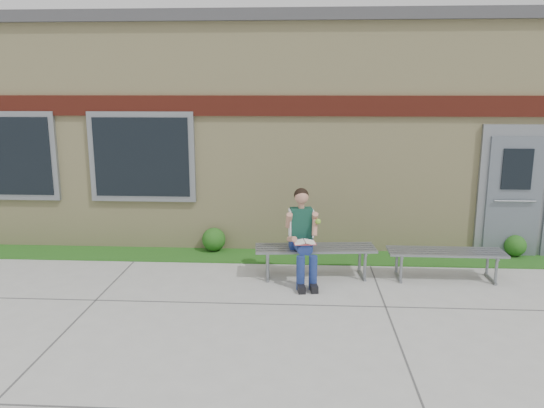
{
  "coord_description": "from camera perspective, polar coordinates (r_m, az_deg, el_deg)",
  "views": [
    {
      "loc": [
        -0.14,
        -6.27,
        2.87
      ],
      "look_at": [
        -0.61,
        1.7,
        1.15
      ],
      "focal_mm": 35.0,
      "sensor_mm": 36.0,
      "label": 1
    }
  ],
  "objects": [
    {
      "name": "shrub_east",
      "position": [
        10.21,
        24.69,
        -4.09
      ],
      "size": [
        0.37,
        0.37,
        0.37
      ],
      "primitive_type": "sphere",
      "color": "#154F15",
      "rests_on": "grass_strip"
    },
    {
      "name": "girl",
      "position": [
        7.99,
        3.32,
        -3.26
      ],
      "size": [
        0.54,
        0.87,
        1.42
      ],
      "rotation": [
        0.0,
        0.0,
        0.15
      ],
      "color": "navy",
      "rests_on": "ground"
    },
    {
      "name": "school_building",
      "position": [
        12.28,
        4.04,
        8.58
      ],
      "size": [
        16.2,
        6.22,
        4.2
      ],
      "color": "beige",
      "rests_on": "ground"
    },
    {
      "name": "bench_right",
      "position": [
        8.6,
        18.17,
        -5.47
      ],
      "size": [
        1.76,
        0.5,
        0.46
      ],
      "rotation": [
        0.0,
        0.0,
        -0.0
      ],
      "color": "slate",
      "rests_on": "ground"
    },
    {
      "name": "bench_left",
      "position": [
        8.31,
        4.67,
        -5.36
      ],
      "size": [
        1.9,
        0.68,
        0.48
      ],
      "rotation": [
        0.0,
        0.0,
        0.09
      ],
      "color": "slate",
      "rests_on": "ground"
    },
    {
      "name": "shrub_mid",
      "position": [
        9.63,
        -6.28,
        -3.8
      ],
      "size": [
        0.42,
        0.42,
        0.42
      ],
      "primitive_type": "sphere",
      "color": "#154F15",
      "rests_on": "grass_strip"
    },
    {
      "name": "grass_strip",
      "position": [
        9.32,
        4.08,
        -5.71
      ],
      "size": [
        16.0,
        0.8,
        0.02
      ],
      "primitive_type": "cube",
      "color": "#154F15",
      "rests_on": "ground"
    },
    {
      "name": "ground",
      "position": [
        6.9,
        4.33,
        -12.44
      ],
      "size": [
        80.0,
        80.0,
        0.0
      ],
      "primitive_type": "plane",
      "color": "#9E9E99",
      "rests_on": "ground"
    }
  ]
}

